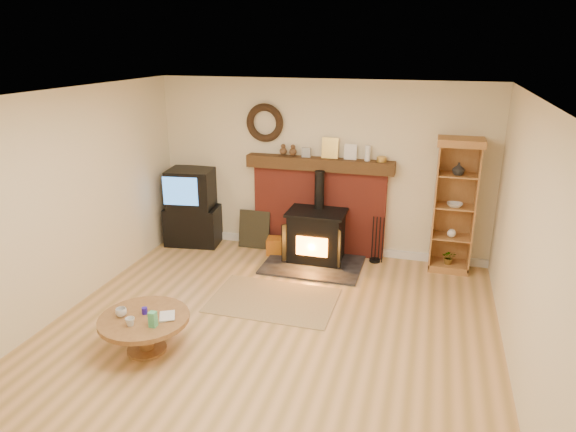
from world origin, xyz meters
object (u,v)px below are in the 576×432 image
(tv_unit, at_px, (193,208))
(coffee_table, at_px, (144,323))
(wood_stove, at_px, (316,237))
(curio_cabinet, at_px, (454,206))

(tv_unit, bearing_deg, coffee_table, -73.53)
(wood_stove, relative_size, curio_cabinet, 0.74)
(curio_cabinet, bearing_deg, wood_stove, -171.64)
(wood_stove, distance_m, tv_unit, 2.08)
(tv_unit, xyz_separation_m, curio_cabinet, (3.94, 0.09, 0.36))
(coffee_table, bearing_deg, tv_unit, 106.47)
(wood_stove, xyz_separation_m, tv_unit, (-2.06, 0.19, 0.20))
(coffee_table, bearing_deg, curio_cabinet, 44.69)
(tv_unit, bearing_deg, curio_cabinet, 1.24)
(tv_unit, distance_m, curio_cabinet, 3.96)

